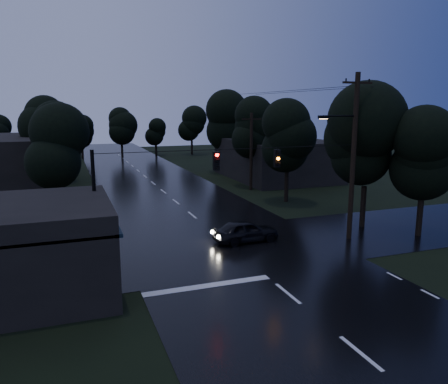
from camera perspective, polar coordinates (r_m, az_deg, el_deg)
ground at (r=16.00m, az=17.39°, el=-19.50°), size 160.00×160.00×0.00m
main_road at (r=42.44m, az=-7.92°, el=0.03°), size 12.00×120.00×0.02m
cross_street at (r=25.65m, az=0.82°, el=-7.16°), size 60.00×9.00×0.02m
building_far_right at (r=50.53m, az=6.74°, el=4.33°), size 10.00×14.00×4.40m
building_far_left at (r=51.31m, az=-25.98°, el=3.74°), size 10.00×16.00×5.00m
utility_pole_main at (r=27.23m, az=16.41°, el=4.79°), size 3.50×0.30×10.00m
utility_pole_far at (r=42.53m, az=3.57°, el=5.42°), size 2.00×0.30×7.50m
anchor_pole_left at (r=22.35m, az=-16.47°, el=-2.36°), size 0.18×0.18×6.00m
span_signals at (r=23.81m, az=2.98°, el=4.36°), size 15.00×0.37×1.12m
tree_corner_near at (r=30.32m, az=18.20°, el=6.67°), size 4.48×4.48×9.44m
tree_corner_far at (r=29.47m, az=24.79°, el=4.64°), size 3.92×3.92×8.26m
tree_left_a at (r=32.86m, az=-20.64°, el=5.50°), size 3.92×3.92×8.26m
tree_left_b at (r=40.83m, az=-21.50°, el=6.90°), size 4.20×4.20×8.85m
tree_left_c at (r=50.81m, az=-22.02°, el=7.95°), size 4.48×4.48×9.44m
tree_right_a at (r=37.33m, az=8.33°, el=7.23°), size 4.20×4.20×8.85m
tree_right_b at (r=44.74m, az=4.10°, el=8.40°), size 4.48×4.48×9.44m
tree_right_c at (r=54.20m, az=0.30°, el=9.27°), size 4.76×4.76×10.03m
car at (r=26.42m, az=2.88°, el=-5.09°), size 4.03×1.77×1.35m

